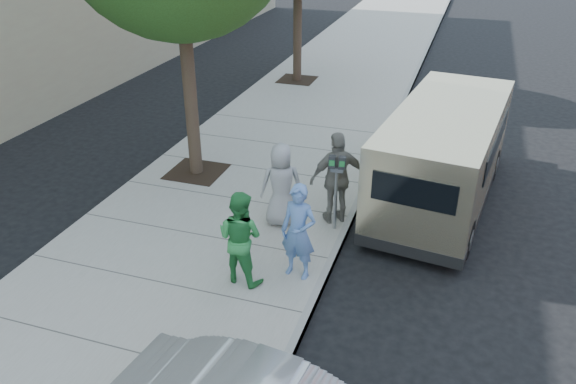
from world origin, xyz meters
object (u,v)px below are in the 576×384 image
object	(u,v)px
van	(444,153)
person_striped_polo	(338,178)
person_gray_shirt	(281,185)
person_green_shirt	(240,237)
parking_meter	(337,177)
person_officer	(299,232)

from	to	relation	value
van	person_striped_polo	bearing A→B (deg)	-129.37
van	person_gray_shirt	xyz separation A→B (m)	(-2.74, -2.10, -0.13)
person_green_shirt	person_gray_shirt	xyz separation A→B (m)	(0.04, 1.88, 0.01)
person_gray_shirt	person_striped_polo	bearing A→B (deg)	179.64
person_green_shirt	person_gray_shirt	distance (m)	1.88
van	person_striped_polo	xyz separation A→B (m)	(-1.79, -1.69, -0.04)
person_green_shirt	person_gray_shirt	size ratio (longest dim) A/B	0.98
parking_meter	person_green_shirt	xyz separation A→B (m)	(-1.05, -1.99, -0.28)
person_officer	person_green_shirt	xyz separation A→B (m)	(-0.83, -0.40, -0.02)
person_gray_shirt	van	bearing A→B (deg)	-166.09
parking_meter	person_striped_polo	bearing A→B (deg)	93.22
parking_meter	person_striped_polo	distance (m)	0.35
parking_meter	person_officer	world-z (taller)	person_officer
person_green_shirt	person_striped_polo	bearing A→B (deg)	-102.71
person_green_shirt	person_striped_polo	distance (m)	2.50
person_green_shirt	person_gray_shirt	bearing A→B (deg)	-80.39
parking_meter	person_green_shirt	bearing A→B (deg)	-123.99
person_officer	person_green_shirt	distance (m)	0.92
parking_meter	van	distance (m)	2.65
van	person_striped_polo	size ratio (longest dim) A/B	3.17
person_green_shirt	van	bearing A→B (deg)	-114.17
person_gray_shirt	person_striped_polo	distance (m)	1.04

